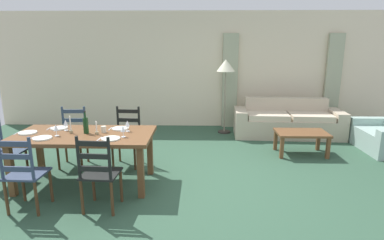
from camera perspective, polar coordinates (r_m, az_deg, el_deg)
ground_plane at (r=4.63m, az=0.34°, el=-11.34°), size 9.60×9.60×0.02m
wall_far at (r=7.52m, az=0.84°, el=9.12°), size 9.60×0.16×2.70m
curtain_panel_left at (r=7.44m, az=6.96°, el=7.04°), size 0.35×0.08×2.20m
curtain_panel_right at (r=8.03m, az=24.38°, el=6.41°), size 0.35×0.08×2.20m
dining_table at (r=4.57m, az=-19.19°, el=-3.43°), size 1.90×0.96×0.75m
dining_chair_near_left at (r=4.19m, az=-28.41°, el=-8.61°), size 0.43×0.41×0.96m
dining_chair_near_right at (r=3.86m, az=-16.67°, el=-9.32°), size 0.44×0.43×0.96m
dining_chair_far_left at (r=5.45m, az=-20.98°, el=-2.90°), size 0.44×0.42×0.96m
dining_chair_far_right at (r=5.21m, az=-11.82°, el=-3.02°), size 0.45×0.43×0.96m
dining_chair_head_west at (r=5.18m, az=-31.42°, el=-4.90°), size 0.41×0.43×0.96m
dinner_plate_near_left at (r=4.51m, az=-25.75°, el=-3.01°), size 0.24×0.24×0.02m
fork_near_left at (r=4.58m, az=-27.42°, el=-3.03°), size 0.03×0.17×0.01m
dinner_plate_near_right at (r=4.18m, az=-14.68°, el=-3.32°), size 0.24×0.24×0.02m
fork_near_right at (r=4.22m, az=-16.64°, el=-3.36°), size 0.03×0.17×0.01m
dinner_plate_far_left at (r=4.94m, az=-23.18°, el=-1.37°), size 0.24×0.24×0.02m
fork_far_left at (r=5.01m, az=-24.73°, el=-1.41°), size 0.03×0.17×0.01m
dinner_plate_far_right at (r=4.64m, az=-13.01°, el=-1.53°), size 0.24×0.24×0.02m
fork_far_right at (r=4.68m, az=-14.79°, el=-1.58°), size 0.02×0.17×0.01m
dinner_plate_head_west at (r=4.88m, az=-27.90°, el=-2.07°), size 0.24×0.24×0.02m
fork_head_west at (r=4.95m, az=-29.41°, el=-2.09°), size 0.02×0.17×0.01m
wine_bottle at (r=4.53m, az=-18.91°, el=-0.88°), size 0.07×0.07×0.32m
wine_glass_near_left at (r=4.54m, az=-23.69°, el=-1.36°), size 0.06×0.06×0.16m
wine_glass_near_right at (r=4.21m, az=-12.56°, el=-1.62°), size 0.06×0.06×0.16m
wine_glass_far_left at (r=4.78m, az=-22.19°, el=-0.52°), size 0.06×0.06×0.16m
wine_glass_far_right at (r=4.47m, az=-11.77°, el=-0.69°), size 0.06×0.06×0.16m
coffee_cup_primary at (r=4.52m, az=-15.90°, el=-1.65°), size 0.07×0.07×0.09m
candle_tall at (r=4.62m, az=-21.35°, el=-1.43°), size 0.05×0.05×0.25m
candle_short at (r=4.43m, az=-17.09°, el=-1.96°), size 0.05×0.05×0.18m
couch at (r=7.11m, az=17.02°, el=-0.41°), size 2.32×0.91×0.80m
coffee_table at (r=5.95m, az=19.44°, el=-2.66°), size 0.90×0.56×0.42m
standing_lamp at (r=6.87m, az=6.19°, el=9.12°), size 0.40×0.40×1.64m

